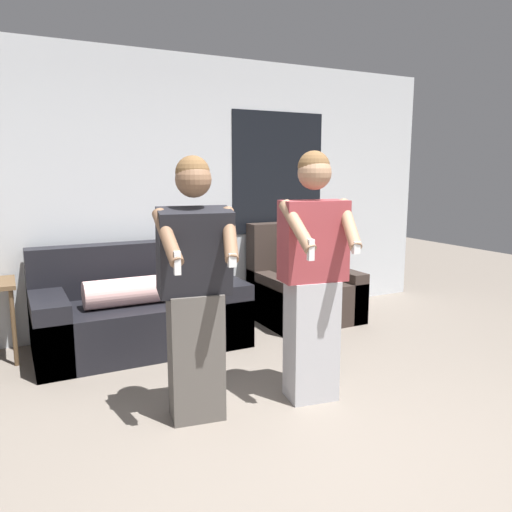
{
  "coord_description": "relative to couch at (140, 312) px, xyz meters",
  "views": [
    {
      "loc": [
        -1.56,
        -1.94,
        1.58
      ],
      "look_at": [
        -0.13,
        0.88,
        1.03
      ],
      "focal_mm": 35.0,
      "sensor_mm": 36.0,
      "label": 1
    }
  ],
  "objects": [
    {
      "name": "couch",
      "position": [
        0.0,
        0.0,
        0.0
      ],
      "size": [
        1.81,
        0.92,
        0.91
      ],
      "color": "black",
      "rests_on": "ground_plane"
    },
    {
      "name": "armchair",
      "position": [
        1.77,
        0.05,
        0.01
      ],
      "size": [
        1.0,
        0.84,
        1.02
      ],
      "color": "#332823",
      "rests_on": "ground_plane"
    },
    {
      "name": "person_right",
      "position": [
        0.8,
        -1.59,
        0.55
      ],
      "size": [
        0.5,
        0.5,
        1.71
      ],
      "color": "#B2B2B7",
      "rests_on": "ground_plane"
    },
    {
      "name": "ground_plane",
      "position": [
        0.53,
        -2.42,
        -0.32
      ],
      "size": [
        14.0,
        14.0,
        0.0
      ],
      "primitive_type": "plane",
      "color": "slate"
    },
    {
      "name": "wall_back",
      "position": [
        0.55,
        0.49,
        1.04
      ],
      "size": [
        6.11,
        0.07,
        2.7
      ],
      "color": "silver",
      "rests_on": "ground_plane"
    },
    {
      "name": "person_left",
      "position": [
        -0.01,
        -1.51,
        0.52
      ],
      "size": [
        0.5,
        0.54,
        1.67
      ],
      "color": "#56514C",
      "rests_on": "ground_plane"
    }
  ]
}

